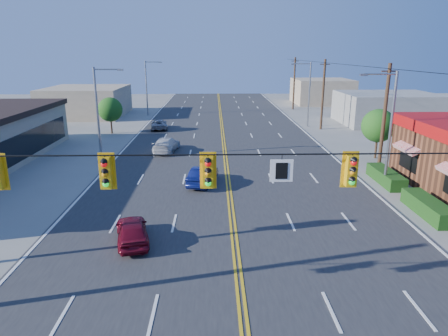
{
  "coord_description": "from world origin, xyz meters",
  "views": [
    {
      "loc": [
        -0.99,
        -12.43,
        9.17
      ],
      "look_at": [
        -0.39,
        11.52,
        2.2
      ],
      "focal_mm": 32.0,
      "sensor_mm": 36.0,
      "label": 1
    }
  ],
  "objects_px": {
    "signal_span": "(241,187)",
    "car_silver": "(159,125)",
    "car_white": "(166,145)",
    "car_blue": "(203,176)",
    "car_magenta": "(132,231)"
  },
  "relations": [
    {
      "from": "car_white",
      "to": "car_silver",
      "type": "distance_m",
      "value": 11.74
    },
    {
      "from": "car_blue",
      "to": "signal_span",
      "type": "bearing_deg",
      "value": 110.41
    },
    {
      "from": "signal_span",
      "to": "car_blue",
      "type": "bearing_deg",
      "value": 96.57
    },
    {
      "from": "signal_span",
      "to": "car_magenta",
      "type": "relative_size",
      "value": 6.54
    },
    {
      "from": "car_silver",
      "to": "car_white",
      "type": "bearing_deg",
      "value": 92.4
    },
    {
      "from": "car_blue",
      "to": "car_silver",
      "type": "relative_size",
      "value": 0.93
    },
    {
      "from": "signal_span",
      "to": "car_white",
      "type": "bearing_deg",
      "value": 102.39
    },
    {
      "from": "car_blue",
      "to": "car_silver",
      "type": "bearing_deg",
      "value": -60.66
    },
    {
      "from": "car_blue",
      "to": "car_magenta",
      "type": "bearing_deg",
      "value": 84.0
    },
    {
      "from": "signal_span",
      "to": "car_white",
      "type": "height_order",
      "value": "signal_span"
    },
    {
      "from": "car_magenta",
      "to": "car_silver",
      "type": "bearing_deg",
      "value": -98.78
    },
    {
      "from": "car_magenta",
      "to": "car_blue",
      "type": "height_order",
      "value": "car_blue"
    },
    {
      "from": "car_magenta",
      "to": "car_blue",
      "type": "xyz_separation_m",
      "value": [
        3.26,
        9.05,
        0.01
      ]
    },
    {
      "from": "signal_span",
      "to": "car_silver",
      "type": "xyz_separation_m",
      "value": [
        -7.66,
        36.29,
        -4.3
      ]
    },
    {
      "from": "car_magenta",
      "to": "car_white",
      "type": "relative_size",
      "value": 0.81
    }
  ]
}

